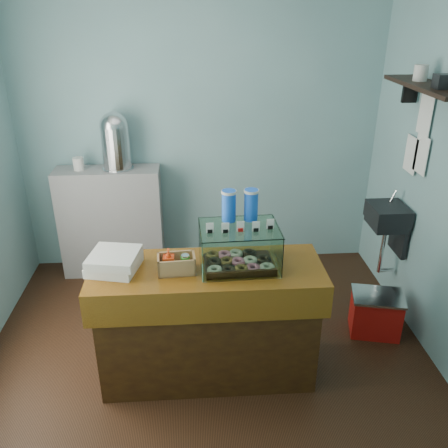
{
  "coord_description": "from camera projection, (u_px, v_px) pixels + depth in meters",
  "views": [
    {
      "loc": [
        -0.08,
        -3.05,
        2.54
      ],
      "look_at": [
        0.12,
        -0.15,
        1.18
      ],
      "focal_mm": 38.0,
      "sensor_mm": 36.0,
      "label": 1
    }
  ],
  "objects": [
    {
      "name": "counter",
      "position": [
        208.0,
        321.0,
        3.41
      ],
      "size": [
        1.6,
        0.6,
        0.9
      ],
      "color": "#45270D",
      "rests_on": "ground"
    },
    {
      "name": "pastry_boxes",
      "position": [
        114.0,
        261.0,
        3.18
      ],
      "size": [
        0.38,
        0.38,
        0.13
      ],
      "rotation": [
        0.0,
        0.0,
        -0.23
      ],
      "color": "silver",
      "rests_on": "counter"
    },
    {
      "name": "back_shelf",
      "position": [
        112.0,
        222.0,
        4.74
      ],
      "size": [
        1.0,
        0.32,
        1.1
      ],
      "primitive_type": "cube",
      "color": "gray",
      "rests_on": "ground"
    },
    {
      "name": "display_case",
      "position": [
        239.0,
        242.0,
        3.21
      ],
      "size": [
        0.54,
        0.41,
        0.51
      ],
      "rotation": [
        0.0,
        0.0,
        0.03
      ],
      "color": "#33180F",
      "rests_on": "counter"
    },
    {
      "name": "red_cooler",
      "position": [
        375.0,
        313.0,
        3.96
      ],
      "size": [
        0.47,
        0.4,
        0.36
      ],
      "rotation": [
        0.0,
        0.0,
        -0.23
      ],
      "color": "red",
      "rests_on": "ground"
    },
    {
      "name": "room_shell",
      "position": [
        207.0,
        142.0,
        3.12
      ],
      "size": [
        3.54,
        3.04,
        2.82
      ],
      "color": "#6E9AA1",
      "rests_on": "ground"
    },
    {
      "name": "coffee_urn",
      "position": [
        115.0,
        140.0,
        4.4
      ],
      "size": [
        0.3,
        0.3,
        0.54
      ],
      "color": "silver",
      "rests_on": "back_shelf"
    },
    {
      "name": "condiment_crate",
      "position": [
        175.0,
        264.0,
        3.15
      ],
      "size": [
        0.26,
        0.17,
        0.18
      ],
      "rotation": [
        0.0,
        0.0,
        0.07
      ],
      "color": "tan",
      "rests_on": "counter"
    },
    {
      "name": "ground",
      "position": [
        207.0,
        348.0,
        3.84
      ],
      "size": [
        3.5,
        3.5,
        0.0
      ],
      "primitive_type": "plane",
      "color": "black",
      "rests_on": "ground"
    }
  ]
}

